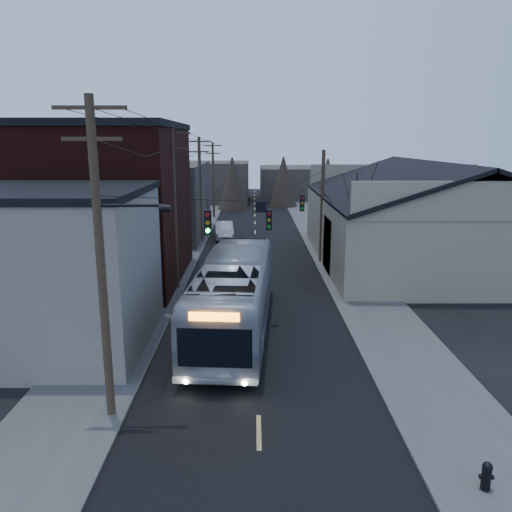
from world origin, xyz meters
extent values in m
plane|color=black|center=(0.00, 0.00, 0.00)|extent=(160.00, 160.00, 0.00)
cube|color=black|center=(0.00, 30.00, 0.01)|extent=(9.00, 110.00, 0.02)
cube|color=#474744|center=(-6.50, 30.00, 0.06)|extent=(4.00, 110.00, 0.12)
cube|color=#474744|center=(6.50, 30.00, 0.06)|extent=(4.00, 110.00, 0.12)
cube|color=gray|center=(-9.00, 9.00, 3.50)|extent=(8.00, 8.00, 7.00)
cube|color=black|center=(-10.00, 20.00, 5.00)|extent=(10.00, 12.00, 10.00)
cube|color=#36302B|center=(-9.50, 36.00, 3.50)|extent=(9.00, 14.00, 7.00)
cube|color=gray|center=(13.00, 25.00, 2.50)|extent=(16.00, 20.00, 5.00)
cube|color=black|center=(9.00, 25.00, 6.30)|extent=(8.16, 20.60, 2.86)
cube|color=black|center=(17.00, 25.00, 6.30)|extent=(8.16, 20.60, 2.86)
cube|color=#36302B|center=(-6.00, 65.00, 3.00)|extent=(10.00, 12.00, 6.00)
cube|color=#36302B|center=(7.00, 70.00, 2.50)|extent=(12.00, 14.00, 5.00)
cone|color=black|center=(6.50, 20.00, 3.60)|extent=(0.40, 0.40, 7.20)
cylinder|color=#382B1E|center=(-5.00, 3.00, 5.25)|extent=(0.28, 0.28, 10.50)
cube|color=#382B1E|center=(-5.00, 3.00, 10.10)|extent=(2.20, 0.12, 0.12)
cylinder|color=#382B1E|center=(-5.00, 18.00, 5.00)|extent=(0.28, 0.28, 10.00)
cube|color=#382B1E|center=(-5.00, 18.00, 9.60)|extent=(2.20, 0.12, 0.12)
cylinder|color=#382B1E|center=(-5.00, 33.00, 4.75)|extent=(0.28, 0.28, 9.50)
cube|color=#382B1E|center=(-5.00, 33.00, 9.10)|extent=(2.20, 0.12, 0.12)
cylinder|color=#382B1E|center=(-5.00, 48.00, 4.50)|extent=(0.28, 0.28, 9.00)
cube|color=#382B1E|center=(-5.00, 48.00, 8.60)|extent=(2.20, 0.12, 0.12)
cylinder|color=#382B1E|center=(5.00, 25.00, 4.25)|extent=(0.28, 0.28, 8.50)
cube|color=black|center=(-2.00, 7.50, 5.95)|extent=(0.28, 0.20, 1.00)
cube|color=black|center=(0.60, 12.00, 5.35)|extent=(0.28, 0.20, 1.00)
cube|color=black|center=(2.80, 18.00, 5.45)|extent=(0.28, 0.20, 1.00)
imported|color=#A5A9B1|center=(-1.11, 10.86, 1.86)|extent=(4.04, 13.55, 3.72)
imported|color=#ABADB3|center=(-3.00, 34.80, 0.79)|extent=(2.15, 4.95, 1.58)
cylinder|color=black|center=(5.98, -0.85, 0.44)|extent=(0.25, 0.25, 0.64)
sphere|color=black|center=(5.98, -0.85, 0.79)|extent=(0.28, 0.28, 0.28)
cylinder|color=black|center=(5.98, -0.85, 0.49)|extent=(0.38, 0.16, 0.13)
camera|label=1|loc=(-0.16, -12.32, 9.14)|focal=35.00mm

